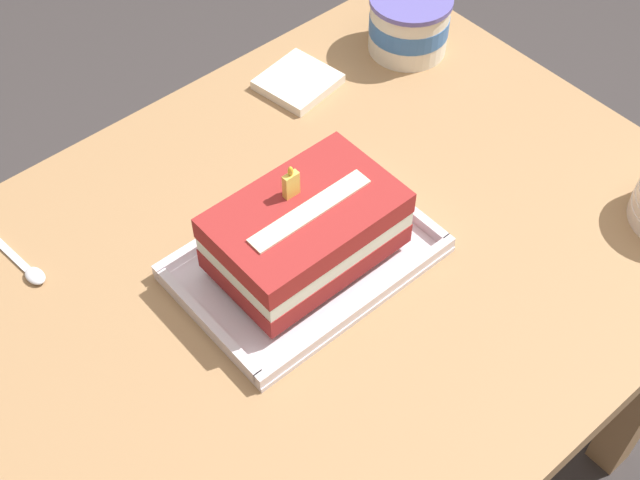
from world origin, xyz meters
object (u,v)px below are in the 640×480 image
Objects in this scene: birthday_cake at (305,230)px; napkin_pile at (298,82)px; foil_tray at (306,260)px; serving_spoon_near_tray at (28,269)px; ice_cream_tub at (409,23)px.

birthday_cake reaches higher than napkin_pile.
foil_tray reaches higher than napkin_pile.
foil_tray is 2.55× the size of serving_spoon_near_tray.
ice_cream_tub is at bearing 29.31° from foil_tray.
foil_tray is at bearing -150.69° from ice_cream_tub.
birthday_cake is 0.36m from serving_spoon_near_tray.
foil_tray is 2.66× the size of napkin_pile.
ice_cream_tub is 1.08× the size of napkin_pile.
napkin_pile is at bearing 5.95° from serving_spoon_near_tray.
serving_spoon_near_tray is (-0.28, 0.22, -0.00)m from foil_tray.
ice_cream_tub is at bearing 29.31° from birthday_cake.
napkin_pile is at bearing 51.56° from foil_tray.
ice_cream_tub is at bearing -12.86° from napkin_pile.
napkin_pile is (0.22, 0.27, 0.00)m from foil_tray.
serving_spoon_near_tray is at bearing 141.12° from birthday_cake.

